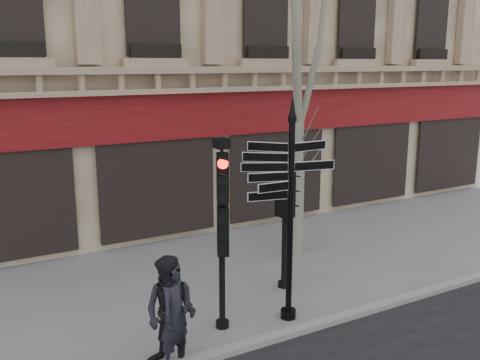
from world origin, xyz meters
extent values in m
plane|color=slate|center=(0.00, 0.00, 0.00)|extent=(80.00, 80.00, 0.00)
cube|color=gray|center=(0.00, -1.40, 0.06)|extent=(80.00, 0.25, 0.12)
cube|color=#5A0912|center=(0.00, 4.88, 3.60)|extent=(28.00, 0.25, 1.30)
cube|color=#897059|center=(0.00, 4.65, 4.57)|extent=(28.00, 0.35, 0.74)
cylinder|color=black|center=(0.54, -0.78, 1.98)|extent=(0.12, 0.12, 3.97)
cylinder|color=black|center=(0.54, -0.78, 0.09)|extent=(0.31, 0.31, 0.18)
cone|color=black|center=(0.54, -0.78, 4.27)|extent=(0.13, 0.13, 0.40)
cylinder|color=black|center=(-0.80, -0.47, 1.71)|extent=(0.12, 0.12, 3.42)
cylinder|color=black|center=(-0.80, -0.47, 0.07)|extent=(0.25, 0.25, 0.14)
cube|color=black|center=(-0.80, -0.47, 1.98)|extent=(0.50, 0.44, 0.93)
cube|color=black|center=(-0.80, -0.47, 2.98)|extent=(0.50, 0.44, 0.93)
sphere|color=#FF0C05|center=(-0.80, -0.47, 3.23)|extent=(0.20, 0.20, 0.20)
cube|color=black|center=(-0.80, -0.47, 3.62)|extent=(0.31, 0.34, 0.20)
cylinder|color=black|center=(1.32, 0.53, 1.37)|extent=(0.13, 0.13, 2.73)
cylinder|color=black|center=(1.32, 0.53, 0.08)|extent=(0.28, 0.28, 0.15)
cube|color=black|center=(1.32, 0.53, 2.21)|extent=(0.49, 0.38, 1.04)
cylinder|color=#9C977F|center=(2.82, 2.17, 1.14)|extent=(0.37, 0.37, 2.29)
cylinder|color=#9C977F|center=(2.82, 2.17, 2.91)|extent=(0.29, 0.29, 1.46)
imported|color=black|center=(-2.12, -1.30, 0.94)|extent=(0.82, 0.76, 1.88)
imported|color=black|center=(-2.19, -1.30, 0.98)|extent=(1.17, 1.21, 1.96)
camera|label=1|loc=(-5.23, -8.95, 5.04)|focal=40.00mm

